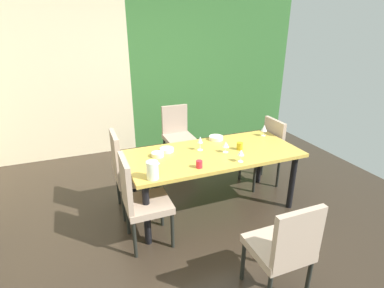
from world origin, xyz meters
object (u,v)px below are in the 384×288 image
(dining_table, at_px, (213,158))
(wine_glass_east, at_px, (241,153))
(chair_left_far, at_px, (127,170))
(wine_glass_corner, at_px, (226,145))
(chair_right_far, at_px, (265,149))
(wine_glass_north, at_px, (264,128))
(chair_head_far, at_px, (177,132))
(pitcher_near_window, at_px, (153,170))
(serving_bowl_near_shelf, at_px, (158,154))
(serving_bowl_rear, at_px, (216,138))
(cup_right, at_px, (240,146))
(chair_head_near, at_px, (285,246))
(wine_glass_center, at_px, (200,140))
(serving_bowl_left, at_px, (167,150))
(cup_west, at_px, (199,164))
(chair_left_near, at_px, (139,198))

(dining_table, xyz_separation_m, wine_glass_east, (0.16, -0.34, 0.18))
(dining_table, height_order, wine_glass_east, wine_glass_east)
(chair_left_far, bearing_deg, wine_glass_corner, 71.26)
(chair_left_far, relative_size, chair_right_far, 1.09)
(wine_glass_north, relative_size, wine_glass_corner, 1.13)
(chair_head_far, distance_m, wine_glass_north, 1.45)
(wine_glass_east, height_order, pitcher_near_window, pitcher_near_window)
(chair_left_far, bearing_deg, serving_bowl_near_shelf, 59.03)
(serving_bowl_near_shelf, bearing_deg, chair_right_far, 6.94)
(chair_left_far, bearing_deg, chair_head_far, 137.64)
(wine_glass_corner, relative_size, wine_glass_east, 0.94)
(serving_bowl_rear, bearing_deg, cup_right, -73.85)
(serving_bowl_near_shelf, relative_size, pitcher_near_window, 0.78)
(cup_right, bearing_deg, chair_head_near, -104.92)
(wine_glass_corner, relative_size, pitcher_near_window, 0.72)
(chair_left_far, relative_size, wine_glass_center, 5.94)
(chair_head_far, xyz_separation_m, serving_bowl_left, (-0.53, -1.17, 0.25))
(chair_head_far, xyz_separation_m, wine_glass_corner, (0.10, -1.45, 0.32))
(chair_left_far, distance_m, serving_bowl_rear, 1.18)
(dining_table, height_order, serving_bowl_near_shelf, serving_bowl_near_shelf)
(cup_right, height_order, cup_west, cup_right)
(wine_glass_center, bearing_deg, chair_head_near, -86.95)
(dining_table, bearing_deg, cup_west, -135.28)
(chair_left_near, xyz_separation_m, cup_right, (1.27, 0.27, 0.26))
(serving_bowl_left, relative_size, cup_right, 1.88)
(cup_right, bearing_deg, wine_glass_north, 28.67)
(chair_left_far, height_order, chair_head_far, chair_left_far)
(wine_glass_center, relative_size, cup_right, 1.97)
(dining_table, xyz_separation_m, cup_right, (0.32, -0.04, 0.12))
(serving_bowl_near_shelf, height_order, pitcher_near_window, pitcher_near_window)
(wine_glass_center, height_order, serving_bowl_rear, wine_glass_center)
(dining_table, distance_m, chair_left_far, 1.01)
(serving_bowl_near_shelf, xyz_separation_m, pitcher_near_window, (-0.18, -0.48, 0.07))
(chair_right_far, xyz_separation_m, cup_right, (-0.63, -0.36, 0.27))
(chair_left_near, height_order, serving_bowl_rear, chair_left_near)
(wine_glass_north, bearing_deg, pitcher_near_window, -159.97)
(serving_bowl_rear, relative_size, cup_west, 2.30)
(chair_left_far, height_order, serving_bowl_rear, chair_left_far)
(serving_bowl_left, bearing_deg, dining_table, -23.91)
(dining_table, xyz_separation_m, serving_bowl_rear, (0.20, 0.35, 0.10))
(chair_left_far, xyz_separation_m, cup_west, (0.64, -0.62, 0.24))
(chair_left_far, relative_size, chair_head_near, 1.09)
(serving_bowl_left, bearing_deg, chair_right_far, 3.70)
(chair_head_far, bearing_deg, chair_left_near, 60.09)
(chair_left_near, height_order, chair_head_near, chair_left_near)
(pitcher_near_window, bearing_deg, cup_west, 6.02)
(chair_right_far, bearing_deg, wine_glass_corner, 114.10)
(cup_right, bearing_deg, chair_left_far, 164.28)
(wine_glass_center, bearing_deg, pitcher_near_window, -145.62)
(cup_right, xyz_separation_m, pitcher_near_window, (-1.13, -0.32, 0.05))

